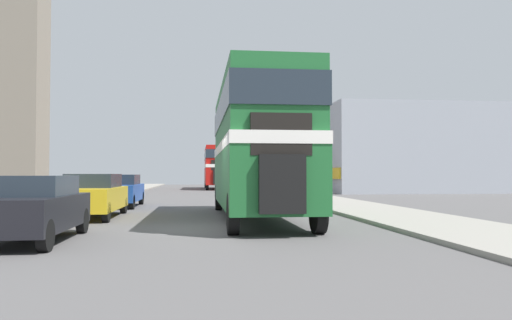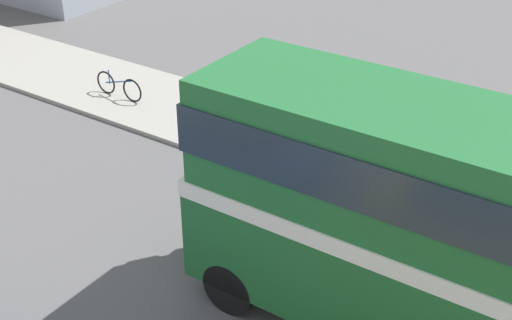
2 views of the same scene
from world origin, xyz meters
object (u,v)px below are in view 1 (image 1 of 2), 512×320
Objects in this scene: double_decker_bus at (256,141)px; pedestrian_walking at (328,184)px; car_parked_far at (121,190)px; bicycle_on_pavement at (307,192)px; car_parked_near at (30,207)px; car_parked_mid at (93,195)px; bus_distant at (217,164)px; church_tower at (21,16)px.

pedestrian_walking is at bearing 58.76° from double_decker_bus.
car_parked_far is (-5.54, 6.96, -1.86)m from double_decker_bus.
bicycle_on_pavement is at bearing 70.12° from double_decker_bus.
double_decker_bus is at bearing -51.49° from car_parked_far.
car_parked_near is at bearing -138.30° from double_decker_bus.
car_parked_mid is (0.11, 6.22, 0.02)m from car_parked_near.
bicycle_on_pavement is at bearing 28.45° from car_parked_far.
bus_distant is 6.07× the size of bicycle_on_pavement.
car_parked_far reaches higher than bicycle_on_pavement.
double_decker_bus is 2.40× the size of car_parked_far.
bus_distant is at bearing -9.35° from church_tower.
bus_distant reaches higher than car_parked_near.
bicycle_on_pavement is (4.48, 12.39, -2.16)m from double_decker_bus.
car_parked_near is at bearing -120.23° from bicycle_on_pavement.
bus_distant is 6.79× the size of pedestrian_walking.
car_parked_near reaches higher than bicycle_on_pavement.
car_parked_mid is at bearing -131.83° from bicycle_on_pavement.
double_decker_bus is at bearing -11.57° from car_parked_mid.
car_parked_mid is at bearing -67.76° from church_tower.
car_parked_near is 0.90× the size of car_parked_far.
bus_distant is at bearing 80.58° from car_parked_mid.
car_parked_near is (-5.70, -5.08, -1.87)m from double_decker_bus.
bicycle_on_pavement is 39.97m from church_tower.
car_parked_far is 2.84× the size of pedestrian_walking.
double_decker_bus is 6.09× the size of bicycle_on_pavement.
pedestrian_walking is at bearing 31.75° from car_parked_mid.
bus_distant is 40.05m from car_parked_near.
church_tower is (-15.04, 36.78, 17.46)m from car_parked_mid.
double_decker_bus is 34.54m from bus_distant.
pedestrian_walking is 5.05m from bicycle_on_pavement.
double_decker_bus is 9.09m from car_parked_far.
double_decker_bus is 2.34× the size of car_parked_mid.
church_tower reaches higher than bus_distant.
bus_distant is 2.66× the size of car_parked_near.
car_parked_near is 20.23m from bicycle_on_pavement.
church_tower reaches higher than car_parked_far.
bus_distant is at bearing 90.08° from double_decker_bus.
bicycle_on_pavement is at bearing -78.43° from bus_distant.
church_tower reaches higher than bicycle_on_pavement.
bicycle_on_pavement is (10.07, 11.25, -0.30)m from car_parked_mid.
car_parked_mid is 2.91× the size of pedestrian_walking.
bicycle_on_pavement is (4.53, -22.14, -2.04)m from bus_distant.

